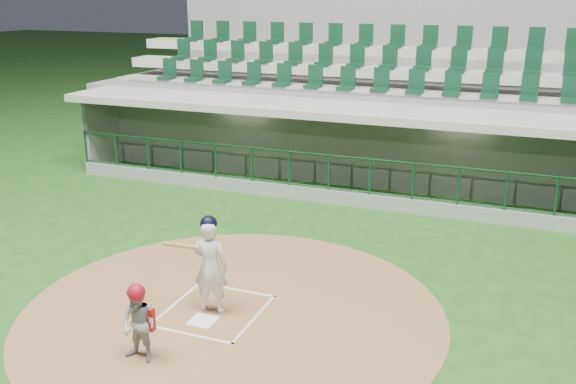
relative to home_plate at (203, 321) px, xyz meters
name	(u,v)px	position (x,y,z in m)	size (l,w,h in m)	color
ground	(222,304)	(0.00, 0.70, -0.02)	(120.00, 120.00, 0.00)	#1E4C15
dirt_circle	(233,311)	(0.30, 0.50, -0.02)	(7.20, 7.20, 0.01)	brown
home_plate	(203,321)	(0.00, 0.00, 0.00)	(0.43, 0.43, 0.02)	white
batter_box_chalk	(214,310)	(0.00, 0.40, 0.00)	(1.55, 1.80, 0.01)	white
dugout_structure	(353,150)	(0.10, 8.52, 0.94)	(16.40, 3.70, 3.00)	slate
seating_deck	(377,114)	(0.00, 11.61, 1.40)	(17.00, 6.72, 5.15)	slate
batter	(210,264)	(-0.04, 0.38, 0.86)	(0.86, 0.87, 1.72)	silver
catcher	(139,323)	(-0.30, -1.33, 0.60)	(0.59, 0.48, 1.23)	#9A9A9F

